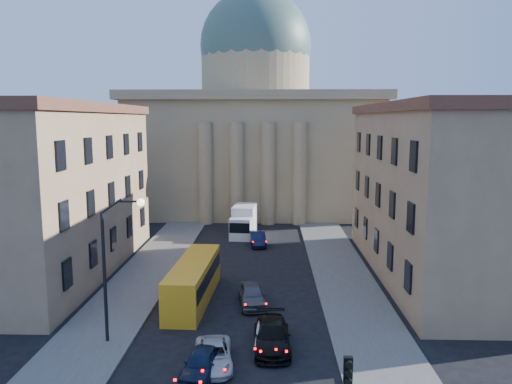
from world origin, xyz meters
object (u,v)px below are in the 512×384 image
street_lamp (113,258)px  car_right_near (268,336)px  car_left_near (201,363)px  city_bus (194,280)px  box_truck (244,222)px

street_lamp → car_right_near: bearing=-1.3°
street_lamp → car_left_near: size_ratio=2.19×
car_right_near → car_left_near: bearing=-132.1°
car_right_near → city_bus: city_bus is taller
street_lamp → city_bus: bearing=63.6°
street_lamp → car_left_near: street_lamp is taller
city_bus → box_truck: size_ratio=1.66×
car_right_near → box_truck: (-2.97, 28.51, 0.97)m
car_left_near → street_lamp: bearing=155.1°
box_truck → street_lamp: bearing=-96.8°
car_left_near → box_truck: bearing=96.9°
street_lamp → car_left_near: bearing=-32.7°
street_lamp → city_bus: street_lamp is taller
street_lamp → box_truck: street_lamp is taller
street_lamp → car_right_near: street_lamp is taller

